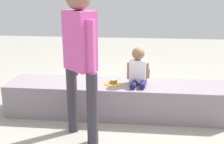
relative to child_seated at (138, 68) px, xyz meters
The scene contains 12 objects.
ground_plane 0.70m from the child_seated, behind, with size 12.00×12.00×0.00m, color #9B998C.
concrete_ledge 0.51m from the child_seated, behind, with size 2.85×0.58×0.43m, color gray.
child_seated is the anchor object (origin of this frame).
adult_standing 0.95m from the child_seated, 133.11° to the right, with size 0.39×0.38×1.66m.
cake_plate 0.37m from the child_seated, behind, with size 0.22×0.22×0.07m.
gift_bag 0.78m from the child_seated, 49.83° to the left, with size 0.26×0.10×0.37m.
railing_post 1.33m from the child_seated, 141.95° to the left, with size 0.36×0.36×0.97m.
water_bottle_near_gift 1.35m from the child_seated, 43.72° to the left, with size 0.08×0.08×0.20m.
water_bottle_far_side 1.20m from the child_seated, 129.25° to the left, with size 0.06×0.06×0.22m.
party_cup_red 1.16m from the child_seated, 149.20° to the left, with size 0.08×0.08×0.11m, color red.
handbag_black_leather 1.39m from the child_seated, 87.93° to the left, with size 0.29×0.15×0.37m.
handbag_brown_canvas 0.80m from the child_seated, 99.66° to the left, with size 0.33×0.12×0.35m.
Camera 1 is at (0.30, -3.41, 1.62)m, focal length 44.61 mm.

